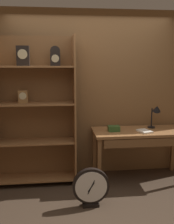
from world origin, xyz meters
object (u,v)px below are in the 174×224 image
Objects in this scene: toolbox_small at (114,129)px; open_repair_manual at (145,131)px; round_clock_large at (91,187)px; workbench at (140,136)px; bookshelf at (23,111)px; desk_lamp at (156,112)px.

toolbox_small reaches higher than open_repair_manual.
open_repair_manual reaches higher than round_clock_large.
workbench is 2.82× the size of round_clock_large.
toolbox_small is at bearing -3.80° from bookshelf.
desk_lamp is (0.27, 0.12, 0.35)m from workbench.
bookshelf is 1.80m from workbench.
bookshelf reaches higher than desk_lamp.
toolbox_small is 0.78× the size of open_repair_manual.
toolbox_small is (1.34, -0.09, -0.28)m from bookshelf.
round_clock_large is at bearing -162.62° from open_repair_manual.
round_clock_large is at bearing -140.90° from workbench.
desk_lamp is at bearing 24.03° from workbench.
open_repair_manual is at bearing -66.83° from workbench.
round_clock_large is (0.90, -0.79, -0.85)m from bookshelf.
open_repair_manual is at bearing -139.31° from desk_lamp.
open_repair_manual is at bearing -5.90° from bookshelf.
round_clock_large is (-0.88, -0.61, -0.54)m from open_repair_manual.
desk_lamp reaches higher than toolbox_small.
desk_lamp reaches higher than round_clock_large.
round_clock_large is (-0.44, -0.70, -0.57)m from toolbox_small.
toolbox_small reaches higher than workbench.
toolbox_small is at bearing 178.27° from workbench.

